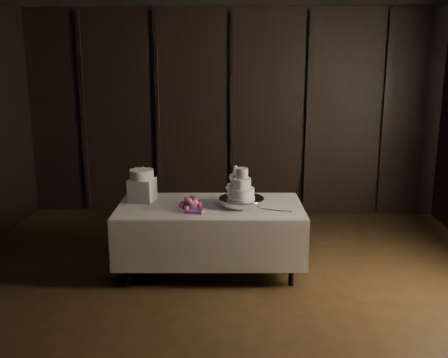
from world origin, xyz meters
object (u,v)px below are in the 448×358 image
(wedding_cake, at_px, (239,187))
(small_cake, at_px, (142,174))
(display_table, at_px, (210,235))
(cake_stand, at_px, (241,202))
(box_pedestal, at_px, (142,190))
(bouquet, at_px, (191,204))

(wedding_cake, distance_m, small_cake, 1.09)
(wedding_cake, bearing_deg, display_table, -178.15)
(display_table, height_order, wedding_cake, wedding_cake)
(cake_stand, height_order, box_pedestal, box_pedestal)
(wedding_cake, relative_size, bouquet, 0.85)
(display_table, xyz_separation_m, cake_stand, (0.34, -0.03, 0.39))
(bouquet, height_order, box_pedestal, box_pedestal)
(box_pedestal, xyz_separation_m, small_cake, (0.00, 0.00, 0.18))
(cake_stand, xyz_separation_m, bouquet, (-0.53, -0.15, 0.02))
(wedding_cake, xyz_separation_m, small_cake, (-1.07, 0.18, 0.08))
(small_cake, bearing_deg, wedding_cake, -9.54)
(box_pedestal, bearing_deg, cake_stand, -8.64)
(display_table, relative_size, small_cake, 7.78)
(display_table, height_order, bouquet, bouquet)
(display_table, bearing_deg, wedding_cake, -9.87)
(box_pedestal, relative_size, small_cake, 1.00)
(small_cake, bearing_deg, display_table, -10.24)
(display_table, distance_m, small_cake, 1.01)
(display_table, bearing_deg, bouquet, -139.34)
(cake_stand, bearing_deg, box_pedestal, 171.36)
(cake_stand, height_order, bouquet, bouquet)
(wedding_cake, height_order, bouquet, wedding_cake)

